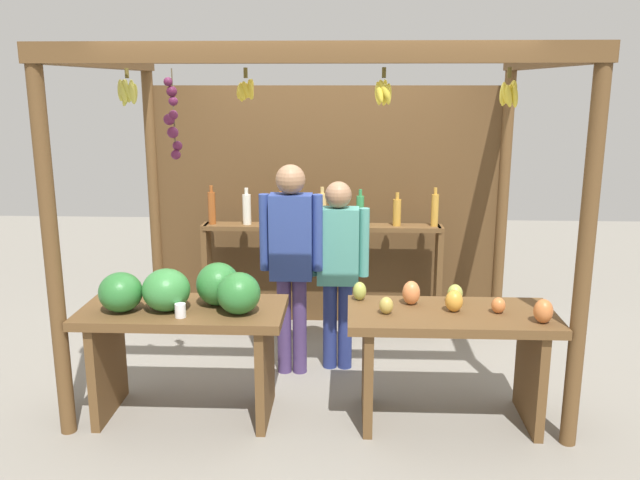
% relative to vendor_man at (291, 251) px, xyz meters
% --- Properties ---
extents(ground_plane, '(12.00, 12.00, 0.00)m').
position_rel_vendor_man_xyz_m(ground_plane, '(0.22, 0.09, -0.99)').
color(ground_plane, gray).
rests_on(ground_plane, ground).
extents(market_stall, '(3.35, 2.27, 2.46)m').
position_rel_vendor_man_xyz_m(market_stall, '(0.22, 0.59, 0.44)').
color(market_stall, brown).
rests_on(market_stall, ground).
extents(fruit_counter_left, '(1.36, 0.64, 1.06)m').
position_rel_vendor_man_xyz_m(fruit_counter_left, '(-0.64, -0.74, -0.26)').
color(fruit_counter_left, brown).
rests_on(fruit_counter_left, ground).
extents(fruit_counter_right, '(1.36, 0.64, 0.94)m').
position_rel_vendor_man_xyz_m(fruit_counter_right, '(1.11, -0.72, -0.41)').
color(fruit_counter_right, brown).
rests_on(fruit_counter_right, ground).
extents(bottle_shelf_unit, '(2.15, 0.22, 1.36)m').
position_rel_vendor_man_xyz_m(bottle_shelf_unit, '(0.18, 0.90, -0.17)').
color(bottle_shelf_unit, brown).
rests_on(bottle_shelf_unit, ground).
extents(vendor_man, '(0.48, 0.22, 1.65)m').
position_rel_vendor_man_xyz_m(vendor_man, '(0.00, 0.00, 0.00)').
color(vendor_man, '#4A3669').
rests_on(vendor_man, ground).
extents(vendor_woman, '(0.48, 0.20, 1.51)m').
position_rel_vendor_man_xyz_m(vendor_woman, '(0.35, 0.10, -0.10)').
color(vendor_woman, navy).
rests_on(vendor_woman, ground).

